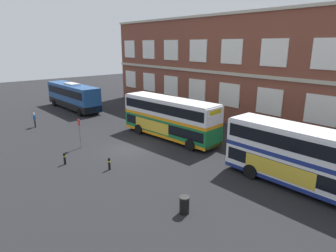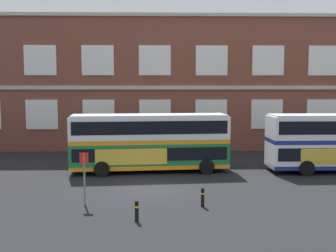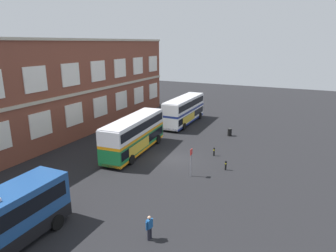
% 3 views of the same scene
% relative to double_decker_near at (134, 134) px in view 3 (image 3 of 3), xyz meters
% --- Properties ---
extents(ground_plane, '(120.00, 120.00, 0.00)m').
position_rel_double_decker_near_xyz_m(ground_plane, '(0.10, -2.99, -2.15)').
color(ground_plane, black).
extents(brick_terminal_building, '(46.77, 8.19, 12.64)m').
position_rel_double_decker_near_xyz_m(brick_terminal_building, '(0.29, 12.99, 4.02)').
color(brick_terminal_building, brown).
rests_on(brick_terminal_building, ground).
extents(double_decker_near, '(11.18, 3.56, 4.07)m').
position_rel_double_decker_near_xyz_m(double_decker_near, '(0.00, 0.00, 0.00)').
color(double_decker_near, '#197038').
rests_on(double_decker_near, ground).
extents(double_decker_middle, '(11.05, 3.03, 4.07)m').
position_rel_double_decker_near_xyz_m(double_decker_middle, '(13.94, -0.27, 0.00)').
color(double_decker_middle, silver).
rests_on(double_decker_middle, ground).
extents(waiting_passenger, '(0.64, 0.33, 1.70)m').
position_rel_double_decker_near_xyz_m(waiting_passenger, '(-13.01, -9.16, -1.22)').
color(waiting_passenger, black).
rests_on(waiting_passenger, ground).
extents(bus_stand_flag, '(0.44, 0.10, 2.70)m').
position_rel_double_decker_near_xyz_m(bus_stand_flag, '(-3.13, -8.10, -0.51)').
color(bus_stand_flag, slate).
rests_on(bus_stand_flag, ground).
extents(station_litter_bin, '(0.60, 0.60, 1.03)m').
position_rel_double_decker_near_xyz_m(station_litter_bin, '(10.81, -8.22, -1.63)').
color(station_litter_bin, black).
rests_on(station_litter_bin, ground).
extents(safety_bollard_west, '(0.19, 0.19, 0.95)m').
position_rel_double_decker_near_xyz_m(safety_bollard_west, '(2.85, -8.51, -1.66)').
color(safety_bollard_west, black).
rests_on(safety_bollard_west, ground).
extents(safety_bollard_east, '(0.19, 0.19, 0.95)m').
position_rel_double_decker_near_xyz_m(safety_bollard_east, '(-0.34, -10.69, -1.66)').
color(safety_bollard_east, black).
rests_on(safety_bollard_east, ground).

